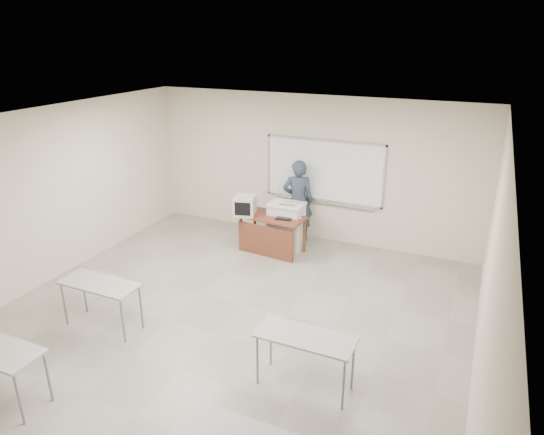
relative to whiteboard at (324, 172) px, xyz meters
The scene contains 10 objects.
floor 4.25m from the whiteboard, 94.32° to the right, with size 7.00×8.00×0.01m, color gray.
whiteboard is the anchor object (origin of this frame).
student_desks 5.39m from the whiteboard, 93.23° to the right, with size 4.40×2.20×0.73m.
instructor_desk 1.62m from the whiteboard, 122.48° to the right, with size 1.28×0.64×0.75m.
podium 1.35m from the whiteboard, 123.07° to the right, with size 0.69×0.51×0.97m.
crt_monitor 1.76m from the whiteboard, 138.25° to the right, with size 0.41×0.46×0.39m.
laptop 1.26m from the whiteboard, 114.16° to the right, with size 0.32×0.29×0.23m.
mouse 1.19m from the whiteboard, 99.06° to the right, with size 0.11×0.07×0.04m, color #9A9EA1.
keyboard 0.92m from the whiteboard, 116.97° to the right, with size 0.43×0.14×0.02m, color #B8B19C.
presenter 0.81m from the whiteboard, 152.70° to the right, with size 0.63×0.42×1.73m, color black.
Camera 1 is at (3.25, -5.14, 4.14)m, focal length 32.00 mm.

